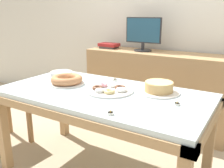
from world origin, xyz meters
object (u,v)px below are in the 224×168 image
pastry_platter (110,90)px  plate_stack (61,74)px  cake_chocolate_round (159,88)px  tealight_left_edge (111,113)px  computer_monitor (143,34)px  book_stack (109,46)px  cake_golden_bundt (67,80)px  tealight_right_edge (177,104)px  tealight_centre (115,80)px

pastry_platter → plate_stack: same height
cake_chocolate_round → tealight_left_edge: cake_chocolate_round is taller
computer_monitor → book_stack: bearing=179.8°
cake_golden_bundt → plate_stack: bearing=140.6°
cake_chocolate_round → cake_golden_bundt: size_ratio=1.08×
cake_chocolate_round → pastry_platter: bearing=-154.0°
cake_golden_bundt → plate_stack: cake_golden_bundt is taller
plate_stack → tealight_left_edge: size_ratio=5.25×
book_stack → plate_stack: 0.91m
cake_golden_bundt → tealight_left_edge: bearing=-28.9°
cake_chocolate_round → plate_stack: bearing=178.8°
book_stack → plate_stack: size_ratio=1.12×
tealight_right_edge → plate_stack: bearing=170.1°
tealight_centre → cake_golden_bundt: bearing=-134.0°
computer_monitor → plate_stack: (-0.44, -0.89, -0.33)m
cake_chocolate_round → tealight_left_edge: (-0.09, -0.55, -0.03)m
book_stack → plate_stack: book_stack is taller
tealight_right_edge → cake_golden_bundt: bearing=179.7°
tealight_right_edge → tealight_centre: bearing=154.8°
plate_stack → tealight_centre: bearing=10.5°
cake_golden_bundt → tealight_centre: cake_golden_bundt is taller
tealight_left_edge → tealight_right_edge: bearing=51.3°
book_stack → pastry_platter: size_ratio=0.63×
cake_golden_bundt → tealight_left_edge: size_ratio=7.33×
cake_golden_bundt → tealight_right_edge: (0.95, -0.01, -0.03)m
computer_monitor → tealight_right_edge: computer_monitor is taller
computer_monitor → tealight_left_edge: (0.47, -1.46, -0.34)m
book_stack → tealight_left_edge: (0.93, -1.46, -0.18)m
book_stack → cake_golden_bundt: book_stack is taller
computer_monitor → cake_golden_bundt: computer_monitor is taller
computer_monitor → pastry_platter: size_ratio=1.14×
book_stack → tealight_centre: 0.99m
computer_monitor → tealight_left_edge: 1.57m
cake_golden_bundt → tealight_centre: size_ratio=7.33×
cake_chocolate_round → tealight_left_edge: 0.56m
book_stack → plate_stack: (0.02, -0.89, -0.17)m
book_stack → tealight_left_edge: 1.74m
cake_chocolate_round → pastry_platter: cake_chocolate_round is taller
tealight_left_edge → cake_chocolate_round: bearing=80.8°
computer_monitor → plate_stack: bearing=-116.3°
pastry_platter → tealight_left_edge: pastry_platter is taller
computer_monitor → cake_golden_bundt: 1.15m
cake_chocolate_round → book_stack: bearing=138.0°
computer_monitor → book_stack: (-0.46, 0.00, -0.16)m
tealight_left_edge → tealight_centre: 0.76m
book_stack → tealight_right_edge: 1.65m
cake_golden_bundt → plate_stack: size_ratio=1.40×
book_stack → cake_golden_bundt: (0.26, -1.10, -0.15)m
computer_monitor → pastry_platter: 1.15m
tealight_right_edge → book_stack: bearing=137.8°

